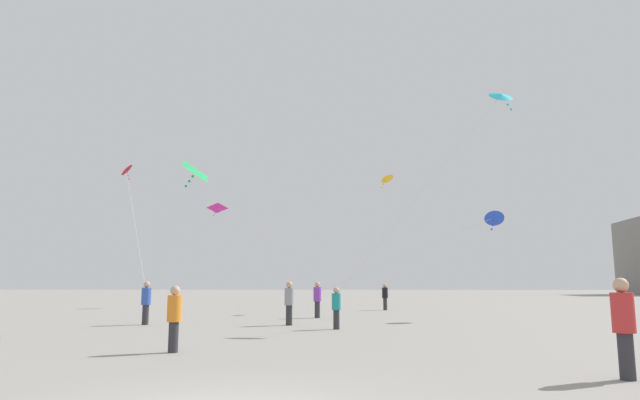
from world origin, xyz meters
name	(u,v)px	position (x,y,z in m)	size (l,w,h in m)	color
person_in_blue	(146,301)	(-7.15, 15.95, 1.02)	(0.40, 0.40, 1.86)	#2D2D33
person_in_teal	(336,306)	(1.14, 14.06, 0.89)	(0.35, 0.35, 1.62)	#2D2D33
person_in_red	(624,323)	(6.82, 2.99, 1.02)	(0.41, 0.41, 1.87)	#2D2D33
person_in_orange	(174,316)	(-2.86, 6.54, 0.93)	(0.37, 0.37, 1.71)	#2D2D33
person_in_grey	(289,301)	(-0.93, 16.01, 1.01)	(0.40, 0.40, 1.85)	#2D2D33
person_in_purple	(317,298)	(-0.05, 21.09, 1.01)	(0.40, 0.40, 1.85)	#2D2D33
person_in_black	(385,296)	(3.95, 29.80, 0.96)	(0.38, 0.38, 1.75)	#2D2D33
kite_amber_diamond	(387,180)	(4.08, 27.85, 8.47)	(1.17, 2.57, 7.54)	yellow
kite_cobalt_diamond	(492,218)	(8.86, 20.30, 5.01)	(9.54, 1.26, 4.15)	blue
kite_magenta_delta	(221,210)	(-8.44, 34.59, 7.46)	(13.45, 5.46, 6.65)	#D12899
kite_emerald_delta	(196,172)	(-4.28, 12.91, 6.03)	(3.44, 3.89, 5.15)	green
kite_crimson_diamond	(126,171)	(-14.38, 30.18, 9.78)	(7.98, 15.07, 9.10)	red
kite_cyan_diamond	(500,97)	(8.26, 15.74, 9.81)	(7.79, 2.24, 8.98)	#1EB2C6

